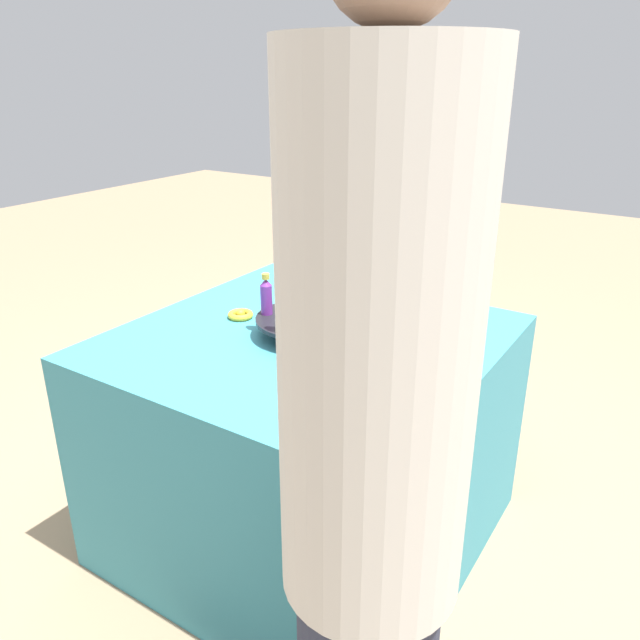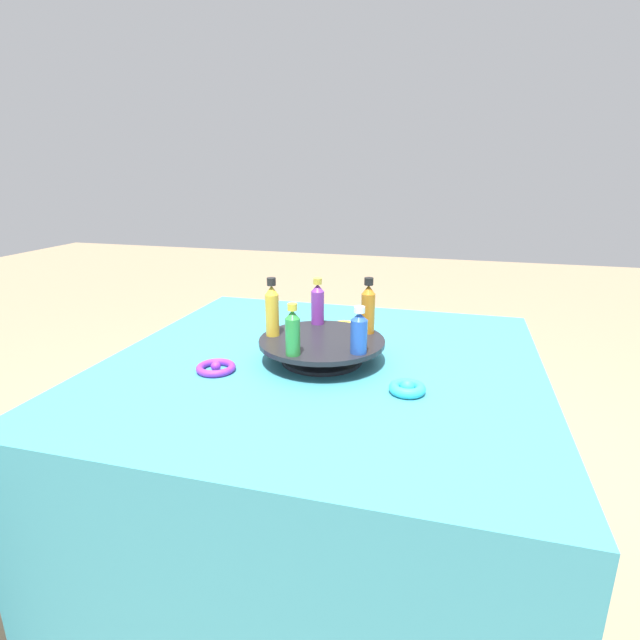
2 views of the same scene
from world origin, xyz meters
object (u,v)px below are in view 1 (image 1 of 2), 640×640
at_px(bottle_blue, 347,295).
at_px(ribbon_bow_gold, 241,314).
at_px(bottle_purple, 266,296).
at_px(ribbon_bow_purple, 301,372).
at_px(ribbon_bow_teal, 382,317).
at_px(person_figure, 373,503).
at_px(display_stand, 308,324).
at_px(bottle_green, 338,312).
at_px(bottle_gold, 284,309).
at_px(bottle_amber, 305,282).

bearing_deg(bottle_blue, ribbon_bow_gold, -162.45).
relative_size(bottle_blue, ribbon_bow_gold, 1.34).
xyz_separation_m(bottle_purple, ribbon_bow_purple, (0.26, -0.19, -0.11)).
height_order(ribbon_bow_teal, ribbon_bow_gold, ribbon_bow_teal).
xyz_separation_m(ribbon_bow_teal, person_figure, (0.48, -0.97, 0.11)).
bearing_deg(ribbon_bow_gold, display_stand, -0.23).
height_order(bottle_purple, ribbon_bow_purple, bottle_purple).
bearing_deg(ribbon_bow_teal, bottle_green, -91.94).
distance_m(bottle_gold, ribbon_bow_gold, 0.33).
bearing_deg(bottle_green, ribbon_bow_teal, 88.06).
relative_size(bottle_amber, ribbon_bow_purple, 1.53).
xyz_separation_m(bottle_blue, ribbon_bow_teal, (0.06, 0.12, -0.10)).
distance_m(bottle_purple, ribbon_bow_teal, 0.39).
bearing_deg(bottle_purple, bottle_blue, 38.27).
bearing_deg(bottle_gold, bottle_green, 38.27).
bearing_deg(bottle_amber, person_figure, -50.16).
relative_size(display_stand, bottle_amber, 2.17).
height_order(display_stand, bottle_purple, bottle_purple).
xyz_separation_m(bottle_blue, bottle_gold, (-0.07, -0.24, 0.02)).
relative_size(bottle_blue, ribbon_bow_teal, 1.38).
height_order(bottle_blue, ribbon_bow_purple, bottle_blue).
relative_size(bottle_gold, person_figure, 0.09).
bearing_deg(bottle_green, bottle_amber, 146.27).
xyz_separation_m(display_stand, person_figure, (0.62, -0.73, 0.08)).
bearing_deg(person_figure, bottle_amber, -0.21).
distance_m(bottle_amber, bottle_gold, 0.25).
bearing_deg(ribbon_bow_teal, ribbon_bow_purple, -90.23).
height_order(bottle_blue, ribbon_bow_gold, bottle_blue).
bearing_deg(ribbon_bow_gold, person_figure, -39.67).
relative_size(bottle_blue, bottle_purple, 0.87).
xyz_separation_m(bottle_amber, person_figure, (0.70, -0.84, -0.01)).
relative_size(bottle_purple, ribbon_bow_gold, 1.55).
distance_m(bottle_blue, ribbon_bow_purple, 0.36).
xyz_separation_m(display_stand, bottle_green, (0.13, -0.04, 0.08)).
relative_size(bottle_amber, ribbon_bow_gold, 1.76).
height_order(bottle_green, ribbon_bow_gold, bottle_green).
bearing_deg(bottle_green, display_stand, 164.27).
bearing_deg(person_figure, bottle_purple, 7.02).
bearing_deg(bottle_gold, ribbon_bow_teal, 70.29).
distance_m(ribbon_bow_gold, person_figure, 1.16).
height_order(display_stand, bottle_amber, bottle_amber).
relative_size(bottle_green, bottle_gold, 0.81).
distance_m(display_stand, ribbon_bow_gold, 0.27).
bearing_deg(bottle_green, ribbon_bow_purple, -87.90).
relative_size(bottle_amber, bottle_gold, 0.97).
bearing_deg(ribbon_bow_purple, bottle_blue, 100.05).
relative_size(bottle_green, bottle_blue, 1.09).
xyz_separation_m(ribbon_bow_purple, person_figure, (0.48, -0.50, 0.11)).
height_order(bottle_amber, bottle_gold, bottle_gold).
distance_m(bottle_amber, ribbon_bow_gold, 0.24).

